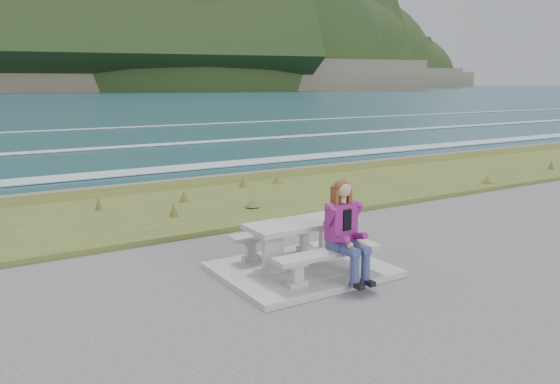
{
  "coord_description": "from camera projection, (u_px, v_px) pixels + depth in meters",
  "views": [
    {
      "loc": [
        -4.7,
        -6.92,
        3.01
      ],
      "look_at": [
        0.34,
        1.2,
        1.08
      ],
      "focal_mm": 35.0,
      "sensor_mm": 36.0,
      "label": 1
    }
  ],
  "objects": [
    {
      "name": "concrete_slab",
      "position": [
        301.0,
        269.0,
        8.78
      ],
      "size": [
        2.6,
        2.1,
        0.1
      ],
      "primitive_type": "cube",
      "color": "#A6A6A1",
      "rests_on": "ground"
    },
    {
      "name": "picnic_table",
      "position": [
        302.0,
        232.0,
        8.66
      ],
      "size": [
        1.8,
        0.75,
        0.75
      ],
      "color": "#A6A6A1",
      "rests_on": "concrete_slab"
    },
    {
      "name": "bench_landward",
      "position": [
        328.0,
        257.0,
        8.12
      ],
      "size": [
        1.8,
        0.35,
        0.45
      ],
      "color": "#A6A6A1",
      "rests_on": "concrete_slab"
    },
    {
      "name": "bench_seaward",
      "position": [
        279.0,
        235.0,
        9.29
      ],
      "size": [
        1.8,
        0.35,
        0.45
      ],
      "color": "#A6A6A1",
      "rests_on": "concrete_slab"
    },
    {
      "name": "grass_verge",
      "position": [
        184.0,
        211.0,
        12.96
      ],
      "size": [
        160.0,
        4.5,
        0.22
      ],
      "primitive_type": "cube",
      "color": "#43551F",
      "rests_on": "ground"
    },
    {
      "name": "shore_drop",
      "position": [
        145.0,
        191.0,
        15.37
      ],
      "size": [
        160.0,
        0.8,
        2.2
      ],
      "primitive_type": "cube",
      "color": "brown",
      "rests_on": "ground"
    },
    {
      "name": "ocean",
      "position": [
        46.0,
        170.0,
        30.03
      ],
      "size": [
        1600.0,
        1600.0,
        0.09
      ],
      "color": "#1F4958",
      "rests_on": "ground"
    },
    {
      "name": "headland_range",
      "position": [
        220.0,
        74.0,
        436.93
      ],
      "size": [
        729.83,
        363.95,
        210.88
      ],
      "color": "brown",
      "rests_on": "ground"
    },
    {
      "name": "seated_woman",
      "position": [
        348.0,
        244.0,
        8.09
      ],
      "size": [
        0.45,
        0.78,
        1.5
      ],
      "rotation": [
        0.0,
        0.0,
        0.04
      ],
      "color": "navy",
      "rests_on": "concrete_slab"
    }
  ]
}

